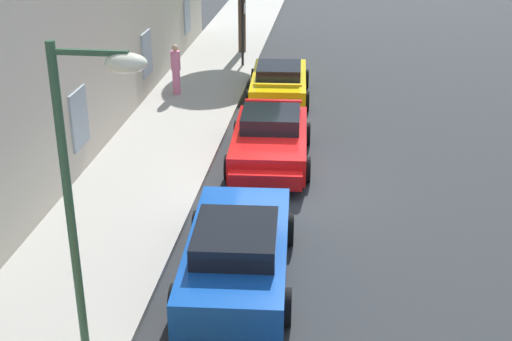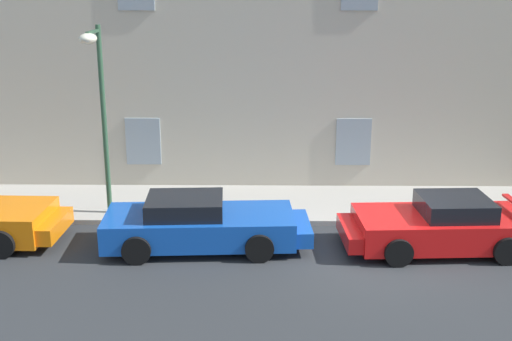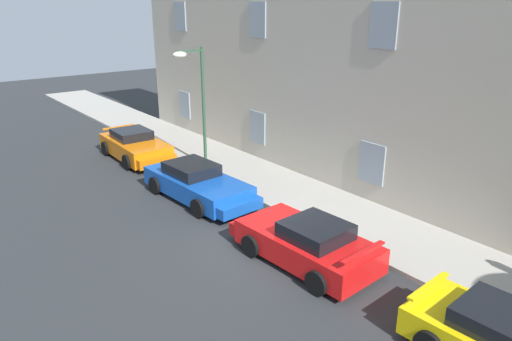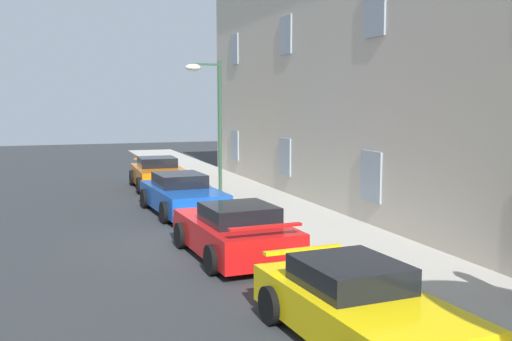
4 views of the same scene
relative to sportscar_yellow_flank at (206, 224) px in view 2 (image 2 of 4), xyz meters
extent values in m
plane|color=#2B2D30|center=(4.27, -0.53, -0.60)|extent=(80.00, 80.00, 0.00)
cube|color=#A8A399|center=(4.27, 3.10, -0.53)|extent=(60.00, 3.23, 0.14)
cube|color=#BCB29E|center=(4.27, 6.31, 4.59)|extent=(33.32, 3.18, 10.38)
cube|color=#8C99A3|center=(-2.39, 4.69, 1.00)|extent=(1.10, 0.06, 1.50)
cube|color=#8C99A3|center=(4.27, 4.69, 1.00)|extent=(1.10, 0.06, 1.50)
cube|color=orange|center=(-4.34, 0.22, -0.14)|extent=(1.33, 1.83, 0.42)
cylinder|color=black|center=(-4.87, 1.20, -0.25)|extent=(0.71, 0.26, 0.70)
cylinder|color=black|center=(-4.92, -0.74, -0.25)|extent=(0.71, 0.26, 0.70)
cube|color=#144CB2|center=(-0.17, -0.01, -0.06)|extent=(4.80, 2.19, 0.70)
cube|color=black|center=(-0.52, -0.03, 0.51)|extent=(1.96, 1.65, 0.44)
cube|color=#144CB2|center=(1.89, 0.10, -0.15)|extent=(1.51, 1.86, 0.39)
cylinder|color=black|center=(1.23, 1.04, -0.25)|extent=(0.71, 0.28, 0.70)
cylinder|color=black|center=(1.34, -0.90, -0.25)|extent=(0.71, 0.28, 0.70)
cylinder|color=black|center=(-1.68, 0.88, -0.25)|extent=(0.71, 0.28, 0.70)
cylinder|color=black|center=(-1.57, -1.06, -0.25)|extent=(0.71, 0.28, 0.70)
cube|color=red|center=(5.85, -0.05, -0.06)|extent=(4.27, 2.18, 0.73)
cube|color=black|center=(6.16, -0.03, 0.52)|extent=(1.75, 1.66, 0.44)
cube|color=red|center=(4.01, -0.14, -0.15)|extent=(1.34, 1.88, 0.40)
cylinder|color=black|center=(4.61, -1.10, -0.26)|extent=(0.69, 0.27, 0.68)
cylinder|color=black|center=(4.51, 0.87, -0.26)|extent=(0.69, 0.27, 0.68)
cylinder|color=black|center=(7.19, -0.97, -0.26)|extent=(0.69, 0.27, 0.68)
cylinder|color=black|center=(7.10, 1.00, -0.26)|extent=(0.69, 0.27, 0.68)
cylinder|color=#2D5138|center=(-2.95, 2.14, 2.16)|extent=(0.14, 0.14, 5.24)
cube|color=#2D5138|center=(-2.95, 1.59, 4.63)|extent=(0.08, 1.10, 0.08)
ellipsoid|color=#EAE5C6|center=(-2.95, 1.09, 4.50)|extent=(0.44, 0.60, 0.28)
camera|label=1|loc=(-12.09, -1.78, 7.02)|focal=49.58mm
camera|label=2|loc=(1.42, -15.06, 5.80)|focal=45.05mm
camera|label=3|loc=(14.44, -8.71, 6.52)|focal=33.32mm
camera|label=4|loc=(19.39, -4.32, 3.19)|focal=41.38mm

